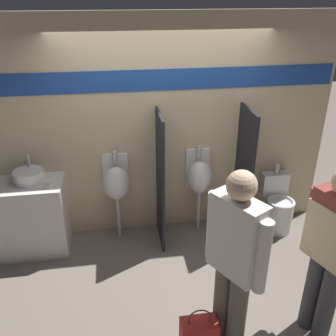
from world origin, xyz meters
name	(u,v)px	position (x,y,z in m)	size (l,w,h in m)	color
ground_plane	(170,251)	(0.00, 0.00, 0.00)	(16.00, 16.00, 0.00)	#70665B
display_wall	(163,130)	(0.00, 0.60, 1.36)	(4.19, 0.07, 2.70)	beige
sink_counter	(31,217)	(-1.63, 0.31, 0.45)	(0.83, 0.53, 0.91)	silver
sink_basin	(29,176)	(-1.58, 0.36, 0.98)	(0.34, 0.34, 0.27)	white
cell_phone	(46,186)	(-1.38, 0.20, 0.91)	(0.07, 0.14, 0.01)	#B7B7BC
divider_near_counter	(160,181)	(-0.08, 0.28, 0.83)	(0.03, 0.57, 1.67)	black
divider_mid	(244,175)	(0.96, 0.28, 0.83)	(0.03, 0.57, 1.67)	black
urinal_near_counter	(117,183)	(-0.59, 0.44, 0.76)	(0.32, 0.29, 1.15)	silver
urinal_far	(199,177)	(0.44, 0.44, 0.76)	(0.32, 0.29, 1.15)	silver
toilet	(278,207)	(1.48, 0.28, 0.31)	(0.36, 0.52, 0.86)	white
person_in_vest	(332,246)	(1.14, -1.36, 0.98)	(0.35, 0.56, 1.69)	#3D3D42
person_with_lanyard	(234,259)	(0.29, -1.38, 0.97)	(0.39, 0.55, 1.75)	#666056
shopping_bag	(199,336)	(0.02, -1.42, 0.18)	(0.32, 0.17, 0.50)	red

